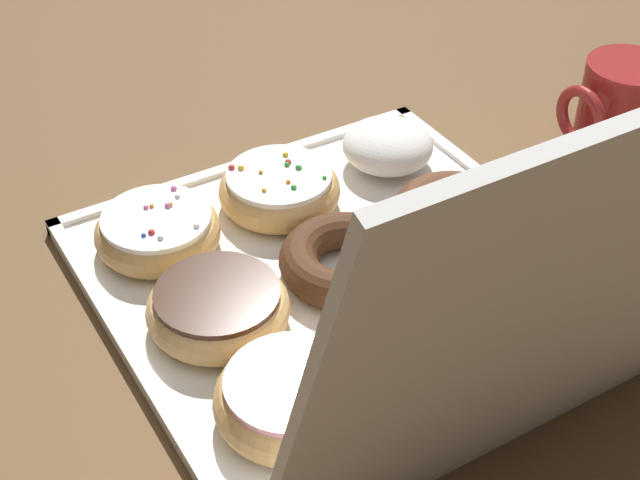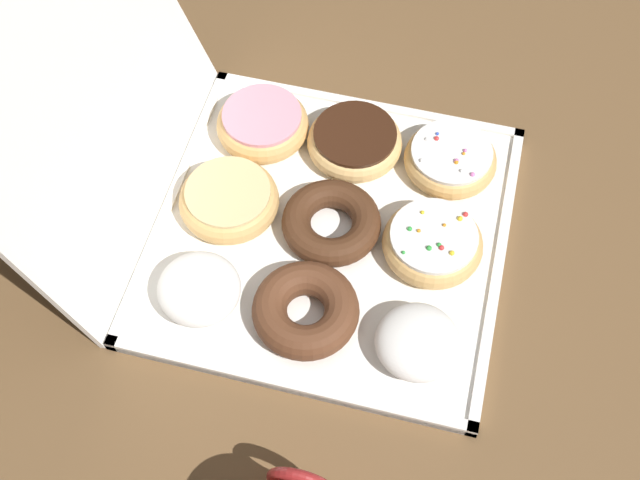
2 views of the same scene
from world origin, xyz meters
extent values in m
plane|color=brown|center=(0.00, 0.00, 0.00)|extent=(3.00, 3.00, 0.00)
cube|color=white|center=(0.00, 0.00, 0.01)|extent=(0.41, 0.41, 0.01)
cube|color=white|center=(0.00, -0.20, 0.01)|extent=(0.41, 0.01, 0.01)
cube|color=white|center=(0.00, 0.20, 0.01)|extent=(0.41, 0.01, 0.01)
cube|color=white|center=(-0.20, 0.00, 0.01)|extent=(0.01, 0.41, 0.01)
cube|color=white|center=(0.20, 0.00, 0.01)|extent=(0.01, 0.41, 0.01)
cube|color=white|center=(0.00, 0.27, 0.18)|extent=(0.41, 0.13, 0.37)
ellipsoid|color=white|center=(-0.13, -0.12, 0.03)|extent=(0.09, 0.09, 0.05)
torus|color=tan|center=(0.00, -0.12, 0.03)|extent=(0.12, 0.12, 0.04)
cylinder|color=white|center=(0.00, -0.12, 0.04)|extent=(0.10, 0.10, 0.01)
sphere|color=yellow|center=(0.03, -0.14, 0.05)|extent=(0.01, 0.01, 0.01)
sphere|color=green|center=(-0.03, -0.09, 0.05)|extent=(0.00, 0.00, 0.00)
sphere|color=green|center=(0.00, -0.09, 0.05)|extent=(0.01, 0.01, 0.01)
sphere|color=red|center=(-0.02, -0.13, 0.05)|extent=(0.01, 0.01, 0.01)
sphere|color=yellow|center=(0.03, -0.10, 0.05)|extent=(0.00, 0.00, 0.00)
sphere|color=red|center=(0.03, -0.15, 0.05)|extent=(0.01, 0.01, 0.01)
sphere|color=green|center=(-0.02, -0.12, 0.05)|extent=(0.01, 0.01, 0.01)
sphere|color=green|center=(-0.01, -0.13, 0.05)|extent=(0.01, 0.01, 0.01)
sphere|color=orange|center=(0.00, -0.10, 0.05)|extent=(0.00, 0.00, 0.00)
sphere|color=orange|center=(0.01, -0.13, 0.05)|extent=(0.00, 0.00, 0.00)
sphere|color=yellow|center=(-0.02, -0.14, 0.05)|extent=(0.01, 0.01, 0.01)
torus|color=tan|center=(0.12, -0.12, 0.03)|extent=(0.11, 0.11, 0.03)
cylinder|color=white|center=(0.12, -0.12, 0.04)|extent=(0.10, 0.10, 0.01)
sphere|color=red|center=(0.14, -0.10, 0.05)|extent=(0.01, 0.01, 0.01)
sphere|color=blue|center=(0.14, -0.10, 0.05)|extent=(0.00, 0.00, 0.00)
sphere|color=pink|center=(0.09, -0.15, 0.05)|extent=(0.01, 0.01, 0.01)
sphere|color=white|center=(0.10, -0.13, 0.05)|extent=(0.00, 0.00, 0.00)
sphere|color=white|center=(0.10, -0.09, 0.05)|extent=(0.01, 0.01, 0.01)
sphere|color=pink|center=(0.11, -0.13, 0.05)|extent=(0.01, 0.01, 0.01)
sphere|color=orange|center=(0.11, -0.13, 0.05)|extent=(0.01, 0.01, 0.01)
sphere|color=orange|center=(0.12, -0.13, 0.05)|extent=(0.00, 0.00, 0.00)
sphere|color=white|center=(0.13, -0.09, 0.05)|extent=(0.01, 0.01, 0.01)
sphere|color=pink|center=(0.13, -0.13, 0.05)|extent=(0.00, 0.00, 0.00)
torus|color=#59331E|center=(-0.12, 0.00, 0.03)|extent=(0.12, 0.12, 0.04)
torus|color=#472816|center=(0.00, 0.00, 0.03)|extent=(0.12, 0.12, 0.03)
torus|color=#E5B770|center=(0.12, 0.00, 0.03)|extent=(0.12, 0.12, 0.03)
cylinder|color=#381E11|center=(0.12, 0.00, 0.04)|extent=(0.10, 0.10, 0.01)
ellipsoid|color=white|center=(-0.12, 0.12, 0.03)|extent=(0.09, 0.09, 0.05)
torus|color=tan|center=(0.00, 0.12, 0.03)|extent=(0.12, 0.12, 0.04)
cylinder|color=#EACC8C|center=(0.00, 0.12, 0.05)|extent=(0.10, 0.10, 0.01)
torus|color=tan|center=(0.12, 0.12, 0.03)|extent=(0.12, 0.12, 0.04)
cylinder|color=pink|center=(0.12, 0.12, 0.05)|extent=(0.10, 0.10, 0.01)
camera|label=1|loc=(0.34, 0.52, 0.55)|focal=52.71mm
camera|label=2|loc=(-0.50, -0.11, 0.82)|focal=45.77mm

